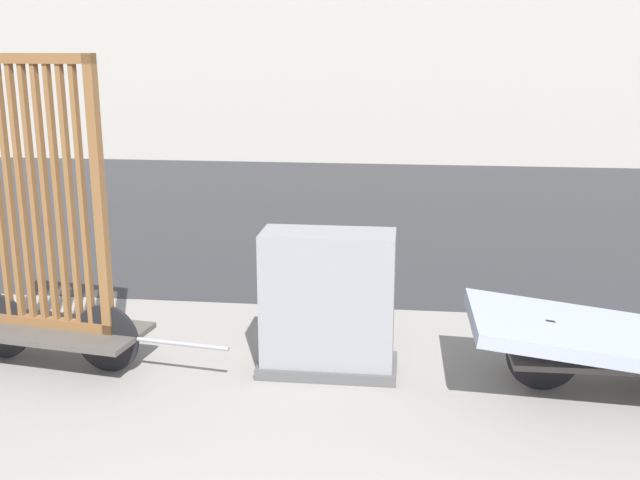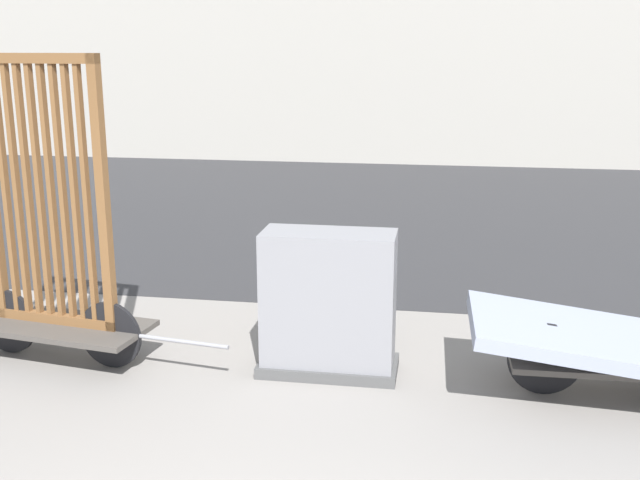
{
  "view_description": "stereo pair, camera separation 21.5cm",
  "coord_description": "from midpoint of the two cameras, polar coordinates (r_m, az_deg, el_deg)",
  "views": [
    {
      "loc": [
        0.58,
        -2.0,
        2.27
      ],
      "look_at": [
        0.0,
        2.89,
        1.01
      ],
      "focal_mm": 42.0,
      "sensor_mm": 36.0,
      "label": 1
    },
    {
      "loc": [
        0.8,
        -1.97,
        2.27
      ],
      "look_at": [
        0.0,
        2.89,
        1.01
      ],
      "focal_mm": 42.0,
      "sensor_mm": 36.0,
      "label": 2
    }
  ],
  "objects": [
    {
      "name": "road_strip",
      "position": [
        10.99,
        3.05,
        2.45
      ],
      "size": [
        56.0,
        8.72,
        0.01
      ],
      "color": "#2D2D30",
      "rests_on": "ground_plane"
    },
    {
      "name": "bike_cart_with_bedframe",
      "position": [
        5.75,
        -21.14,
        -1.56
      ],
      "size": [
        2.11,
        0.79,
        2.24
      ],
      "rotation": [
        0.0,
        0.0,
        -0.15
      ],
      "color": "#4C4742",
      "rests_on": "ground_plane"
    },
    {
      "name": "utility_cabinet",
      "position": [
        5.34,
        -0.55,
        -5.25
      ],
      "size": [
        1.0,
        0.46,
        1.04
      ],
      "color": "#4C4C4C",
      "rests_on": "ground_plane"
    },
    {
      "name": "bike_cart_with_mattress",
      "position": [
        5.4,
        20.43,
        -7.29
      ],
      "size": [
        2.36,
        0.98,
        0.56
      ],
      "rotation": [
        0.0,
        0.0,
        0.02
      ],
      "color": "#4C4742",
      "rests_on": "ground_plane"
    }
  ]
}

